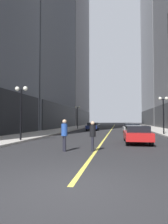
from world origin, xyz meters
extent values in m
plane|color=#262628|center=(0.00, 35.00, 0.00)|extent=(200.00, 200.00, 0.00)
cube|color=#ADA8A0|center=(-8.25, 35.00, 0.07)|extent=(4.50, 78.00, 0.15)
cube|color=#ADA8A0|center=(8.25, 35.00, 0.07)|extent=(4.50, 78.00, 0.15)
cube|color=#E5D64C|center=(0.00, 35.00, 0.00)|extent=(0.16, 70.00, 0.01)
cube|color=#212327|center=(-10.60, 34.50, 2.50)|extent=(0.50, 22.80, 5.00)
cube|color=gray|center=(-17.33, 60.00, 37.57)|extent=(13.66, 26.00, 75.14)
cube|color=#2C2C2E|center=(-10.60, 60.00, 2.50)|extent=(0.50, 24.70, 5.00)
cube|color=#2C2C2E|center=(10.60, 34.50, 2.50)|extent=(0.50, 22.80, 5.00)
cube|color=#2C2C2E|center=(10.60, 60.00, 2.50)|extent=(0.50, 24.70, 5.00)
cube|color=#B21919|center=(2.60, 9.92, 0.59)|extent=(1.84, 4.31, 0.55)
cube|color=black|center=(2.60, 9.71, 1.07)|extent=(1.61, 2.42, 0.50)
cylinder|color=black|center=(1.80, 11.41, 0.32)|extent=(0.23, 0.64, 0.64)
cylinder|color=black|center=(3.36, 11.43, 0.32)|extent=(0.23, 0.64, 0.64)
cylinder|color=black|center=(1.84, 8.41, 0.32)|extent=(0.23, 0.64, 0.64)
cylinder|color=black|center=(3.39, 8.43, 0.32)|extent=(0.23, 0.64, 0.64)
cube|color=silver|center=(2.88, 20.05, 0.59)|extent=(2.07, 4.13, 0.55)
cube|color=black|center=(2.89, 19.84, 1.07)|extent=(1.78, 2.33, 0.50)
cylinder|color=black|center=(1.99, 21.44, 0.32)|extent=(0.24, 0.65, 0.64)
cylinder|color=black|center=(3.69, 21.50, 0.32)|extent=(0.24, 0.65, 0.64)
cylinder|color=black|center=(2.07, 18.60, 0.32)|extent=(0.24, 0.65, 0.64)
cylinder|color=black|center=(3.77, 18.65, 0.32)|extent=(0.24, 0.65, 0.64)
cube|color=#141E4C|center=(-3.06, 27.26, 0.59)|extent=(1.95, 4.36, 0.55)
cube|color=black|center=(-3.06, 27.48, 1.07)|extent=(1.68, 2.46, 0.50)
cylinder|color=black|center=(-2.22, 25.77, 0.32)|extent=(0.24, 0.65, 0.64)
cylinder|color=black|center=(-3.82, 25.73, 0.32)|extent=(0.24, 0.65, 0.64)
cylinder|color=black|center=(-2.30, 28.79, 0.32)|extent=(0.24, 0.65, 0.64)
cylinder|color=black|center=(-3.90, 28.75, 0.32)|extent=(0.24, 0.65, 0.64)
cylinder|color=black|center=(-0.18, 5.75, 0.40)|extent=(0.14, 0.14, 0.80)
cylinder|color=black|center=(-0.16, 5.59, 0.40)|extent=(0.14, 0.14, 0.80)
cylinder|color=black|center=(-0.17, 5.67, 1.12)|extent=(0.37, 0.37, 0.64)
sphere|color=tan|center=(-0.17, 5.67, 1.55)|extent=(0.22, 0.22, 0.22)
cylinder|color=black|center=(-1.75, 5.41, 0.43)|extent=(0.14, 0.14, 0.85)
cylinder|color=black|center=(-1.65, 5.28, 0.43)|extent=(0.14, 0.14, 0.85)
cylinder|color=#234799|center=(-1.70, 5.35, 1.19)|extent=(0.47, 0.47, 0.68)
sphere|color=tan|center=(-1.70, 5.35, 1.64)|extent=(0.23, 0.23, 0.23)
cylinder|color=black|center=(-6.40, 9.17, 2.10)|extent=(0.14, 0.14, 4.20)
cylinder|color=black|center=(-6.40, 9.17, 4.15)|extent=(0.80, 0.06, 0.06)
sphere|color=white|center=(-6.75, 9.17, 4.25)|extent=(0.36, 0.36, 0.36)
sphere|color=white|center=(-6.05, 9.17, 4.25)|extent=(0.36, 0.36, 0.36)
cylinder|color=black|center=(-6.40, 30.64, 2.10)|extent=(0.14, 0.14, 4.20)
cylinder|color=black|center=(-6.40, 30.64, 4.15)|extent=(0.80, 0.06, 0.06)
sphere|color=white|center=(-6.75, 30.64, 4.25)|extent=(0.36, 0.36, 0.36)
sphere|color=white|center=(-6.05, 30.64, 4.25)|extent=(0.36, 0.36, 0.36)
cylinder|color=black|center=(6.40, 18.32, 2.10)|extent=(0.14, 0.14, 4.20)
cylinder|color=black|center=(6.40, 18.32, 4.15)|extent=(0.80, 0.06, 0.06)
sphere|color=white|center=(6.05, 18.32, 4.25)|extent=(0.36, 0.36, 0.36)
sphere|color=white|center=(6.75, 18.32, 4.25)|extent=(0.36, 0.36, 0.36)
camera|label=1|loc=(1.23, -4.80, 1.71)|focal=30.40mm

